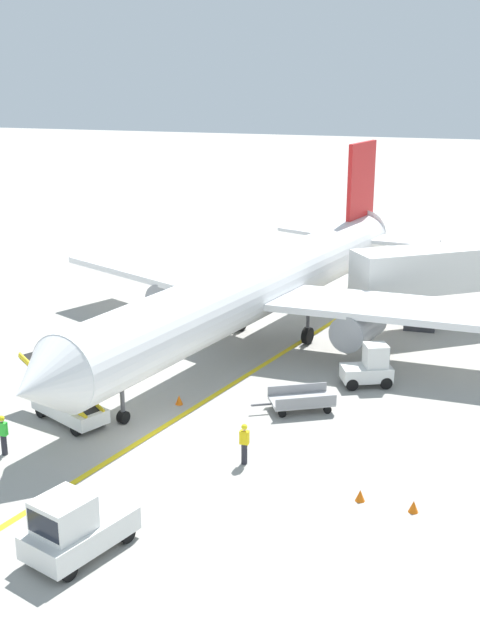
{
  "coord_description": "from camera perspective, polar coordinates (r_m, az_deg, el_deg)",
  "views": [
    {
      "loc": [
        12.13,
        -28.0,
        14.93
      ],
      "look_at": [
        0.93,
        8.99,
        2.5
      ],
      "focal_mm": 44.54,
      "sensor_mm": 36.0,
      "label": 1
    }
  ],
  "objects": [
    {
      "name": "ground_plane",
      "position": [
        33.97,
        -5.97,
        -8.35
      ],
      "size": [
        300.0,
        300.0,
        0.0
      ],
      "primitive_type": "plane",
      "color": "#9E9B93"
    },
    {
      "name": "taxi_line_yellow",
      "position": [
        37.91,
        -1.76,
        -5.37
      ],
      "size": [
        20.29,
        77.53,
        0.01
      ],
      "primitive_type": "cube",
      "rotation": [
        0.0,
        0.0,
        -0.25
      ],
      "color": "yellow",
      "rests_on": "ground"
    },
    {
      "name": "airliner",
      "position": [
        43.55,
        1.52,
        2.5
      ],
      "size": [
        27.89,
        34.88,
        10.1
      ],
      "color": "white",
      "rests_on": "ground"
    },
    {
      "name": "jet_bridge",
      "position": [
        49.09,
        16.22,
        3.7
      ],
      "size": [
        11.92,
        9.39,
        4.85
      ],
      "color": "silver",
      "rests_on": "ground"
    },
    {
      "name": "pushback_tug",
      "position": [
        26.47,
        -11.78,
        -14.36
      ],
      "size": [
        3.01,
        4.03,
        2.2
      ],
      "color": "silver",
      "rests_on": "ground"
    },
    {
      "name": "baggage_tug_near_wing",
      "position": [
        39.13,
        9.3,
        -3.38
      ],
      "size": [
        2.72,
        2.15,
        2.1
      ],
      "color": "silver",
      "rests_on": "ground"
    },
    {
      "name": "belt_loader_forward_hold",
      "position": [
        35.72,
        -12.26,
        -5.95
      ],
      "size": [
        5.03,
        3.36,
        2.59
      ],
      "color": "silver",
      "rests_on": "ground"
    },
    {
      "name": "baggage_cart_loaded",
      "position": [
        36.19,
        4.42,
        -5.78
      ],
      "size": [
        3.69,
        2.7,
        0.94
      ],
      "color": "#A5A5A8",
      "rests_on": "ground"
    },
    {
      "name": "ground_crew_marshaller",
      "position": [
        31.29,
        0.31,
        -8.79
      ],
      "size": [
        0.36,
        0.24,
        1.7
      ],
      "color": "#26262D",
      "rests_on": "ground"
    },
    {
      "name": "ground_crew_wing_walker",
      "position": [
        33.35,
        -16.66,
        -7.84
      ],
      "size": [
        0.36,
        0.24,
        1.7
      ],
      "color": "#26262D",
      "rests_on": "ground"
    },
    {
      "name": "safety_cone_nose_left",
      "position": [
        43.51,
        -8.48,
        -2.13
      ],
      "size": [
        0.36,
        0.36,
        0.44
      ],
      "primitive_type": "cone",
      "color": "orange",
      "rests_on": "ground"
    },
    {
      "name": "safety_cone_nose_right",
      "position": [
        36.87,
        -4.4,
        -5.74
      ],
      "size": [
        0.36,
        0.36,
        0.44
      ],
      "primitive_type": "cone",
      "color": "orange",
      "rests_on": "ground"
    },
    {
      "name": "safety_cone_wingtip_left",
      "position": [
        29.47,
        8.63,
        -12.35
      ],
      "size": [
        0.36,
        0.36,
        0.44
      ],
      "primitive_type": "cone",
      "color": "orange",
      "rests_on": "ground"
    },
    {
      "name": "safety_cone_wingtip_right",
      "position": [
        29.14,
        12.36,
        -12.95
      ],
      "size": [
        0.36,
        0.36,
        0.44
      ],
      "primitive_type": "cone",
      "color": "orange",
      "rests_on": "ground"
    }
  ]
}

